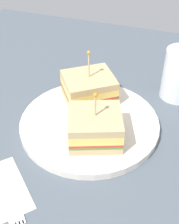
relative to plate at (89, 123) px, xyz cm
name	(u,v)px	position (x,y,z in cm)	size (l,w,h in cm)	color
ground_plane	(89,130)	(0.00, 0.00, -1.67)	(91.38, 91.38, 2.00)	#4C5660
plate	(89,123)	(0.00, 0.00, 0.00)	(25.32, 25.32, 1.34)	silver
sandwich_half_front	(89,88)	(2.38, -6.52, 3.18)	(12.40, 12.16, 10.43)	tan
sandwich_half_back	(95,127)	(-2.35, 4.04, 3.20)	(11.01, 10.69, 9.44)	tan
fork	(13,207)	(4.52, 19.97, -0.50)	(8.76, 9.47, 0.35)	silver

